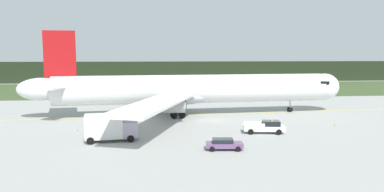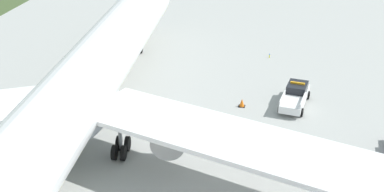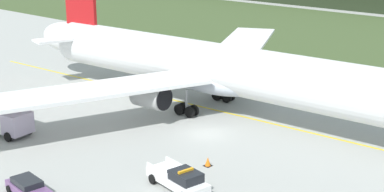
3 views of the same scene
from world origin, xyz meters
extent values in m
plane|color=#9D9F9B|center=(0.00, 0.00, 0.00)|extent=(320.00, 320.00, 0.00)
cube|color=yellow|center=(-1.67, 6.48, 0.00)|extent=(79.17, 5.56, 0.01)
cylinder|color=white|center=(-1.67, 6.48, 4.78)|extent=(49.81, 8.43, 5.15)
ellipsoid|color=silver|center=(-4.14, 6.32, 3.36)|extent=(12.67, 6.21, 2.83)
cube|color=white|center=(-8.69, -7.72, 4.13)|extent=(13.76, 25.76, 0.35)
cylinder|color=#A6A6A6|center=(-5.87, -1.31, 2.89)|extent=(3.73, 2.71, 2.48)
cylinder|color=black|center=(-4.04, -1.19, 2.89)|extent=(0.27, 2.28, 2.28)
cylinder|color=gray|center=(17.13, 7.73, 1.55)|extent=(0.20, 0.20, 2.20)
cylinder|color=black|center=(17.11, 7.99, 0.45)|extent=(0.91, 0.28, 0.90)
cylinder|color=black|center=(17.15, 7.48, 0.45)|extent=(0.91, 0.28, 0.90)
cylinder|color=gray|center=(-5.36, 9.59, 1.70)|extent=(0.28, 0.28, 2.20)
cylinder|color=black|center=(-4.64, 9.29, 0.60)|extent=(1.22, 0.38, 1.20)
cylinder|color=black|center=(-4.69, 9.99, 0.60)|extent=(1.22, 0.38, 1.20)
cylinder|color=black|center=(-6.04, 9.20, 0.60)|extent=(1.22, 0.38, 1.20)
cylinder|color=black|center=(-6.08, 9.89, 0.60)|extent=(1.22, 0.38, 1.20)
cylinder|color=gray|center=(-4.92, 2.92, 1.70)|extent=(0.28, 0.28, 2.20)
cylinder|color=black|center=(-4.24, 3.31, 0.60)|extent=(1.22, 0.38, 1.20)
cylinder|color=black|center=(-4.20, 2.61, 0.60)|extent=(1.22, 0.38, 1.20)
cylinder|color=black|center=(-5.64, 3.22, 0.60)|extent=(1.22, 0.38, 1.20)
cylinder|color=black|center=(-5.59, 2.52, 0.60)|extent=(1.22, 0.38, 1.20)
cube|color=white|center=(6.29, -10.28, 0.73)|extent=(5.91, 2.85, 0.70)
cube|color=black|center=(7.29, -10.46, 1.43)|extent=(2.53, 2.12, 0.70)
cube|color=white|center=(5.10, -9.16, 1.31)|extent=(2.70, 0.56, 0.45)
cube|color=white|center=(4.80, -10.95, 1.31)|extent=(2.70, 0.56, 0.45)
cube|color=orange|center=(7.29, -10.46, 1.86)|extent=(0.42, 1.36, 0.16)
cylinder|color=black|center=(8.35, -9.65, 0.38)|extent=(0.79, 0.37, 0.76)
cylinder|color=black|center=(8.02, -11.57, 0.38)|extent=(0.79, 0.37, 0.76)
cylinder|color=black|center=(4.56, -8.99, 0.38)|extent=(0.79, 0.37, 0.76)
cylinder|color=black|center=(4.23, -10.92, 0.38)|extent=(0.79, 0.37, 0.76)
cube|color=black|center=(5.21, -5.51, 0.01)|extent=(0.62, 0.62, 0.03)
cone|color=orange|center=(5.21, -5.51, 0.40)|extent=(0.48, 0.48, 0.75)
cylinder|color=yellow|center=(18.30, -7.43, 0.18)|extent=(0.10, 0.10, 0.37)
sphere|color=blue|center=(18.30, -7.43, 0.42)|extent=(0.12, 0.12, 0.12)
camera|label=1|loc=(-9.24, -58.91, 11.00)|focal=33.88mm
camera|label=2|loc=(-37.40, -8.68, 21.19)|focal=47.90mm
camera|label=3|loc=(32.96, -38.23, 18.97)|focal=52.55mm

